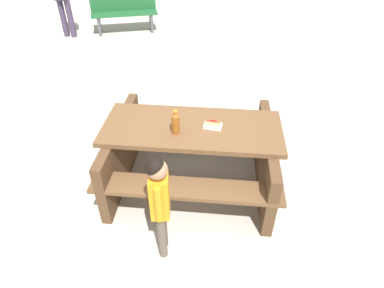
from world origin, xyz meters
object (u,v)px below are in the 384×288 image
object	(u,v)px
child_in_coat	(159,197)
hotdog_tray	(213,125)
soda_bottle	(176,123)
park_bench_near	(124,12)
picnic_table	(192,150)

from	to	relation	value
child_in_coat	hotdog_tray	bearing A→B (deg)	59.12
soda_bottle	park_bench_near	bearing A→B (deg)	101.91
hotdog_tray	park_bench_near	bearing A→B (deg)	105.86
child_in_coat	park_bench_near	world-z (taller)	child_in_coat
picnic_table	hotdog_tray	distance (m)	0.40
soda_bottle	child_in_coat	world-z (taller)	child_in_coat
picnic_table	hotdog_tray	world-z (taller)	hotdog_tray
soda_bottle	child_in_coat	bearing A→B (deg)	-100.51
child_in_coat	park_bench_near	xyz separation A→B (m)	(-0.98, 6.13, -0.24)
picnic_table	soda_bottle	size ratio (longest dim) A/B	7.91
picnic_table	park_bench_near	distance (m)	5.39
picnic_table	hotdog_tray	xyz separation A→B (m)	(0.21, -0.03, 0.34)
child_in_coat	park_bench_near	distance (m)	6.21
park_bench_near	child_in_coat	bearing A→B (deg)	-80.91
soda_bottle	park_bench_near	distance (m)	5.47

